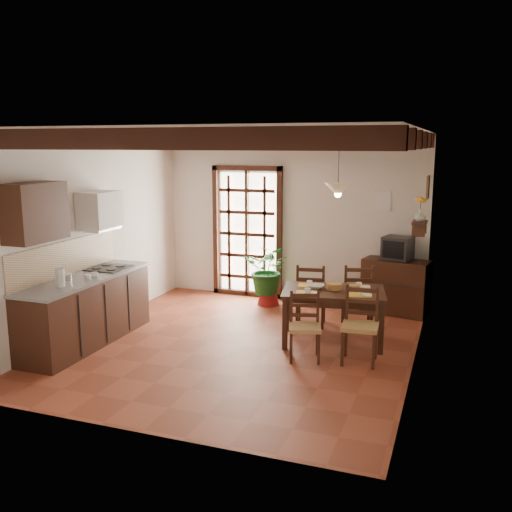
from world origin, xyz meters
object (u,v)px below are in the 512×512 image
at_px(dining_table, 334,297).
at_px(pendant_lamp, 338,188).
at_px(chair_far_left, 311,306).
at_px(sideboard, 396,287).
at_px(chair_near_right, 360,339).
at_px(crt_tv, 398,248).
at_px(kitchen_counter, 86,309).
at_px(potted_plant, 268,271).
at_px(chair_near_left, 305,339).
at_px(chair_far_right, 357,308).

height_order(dining_table, pendant_lamp, pendant_lamp).
distance_m(chair_far_left, sideboard, 1.54).
bearing_deg(dining_table, chair_far_left, 116.12).
xyz_separation_m(chair_near_right, crt_tv, (0.18, 2.27, 0.76)).
relative_size(dining_table, chair_far_left, 1.58).
xyz_separation_m(kitchen_counter, chair_far_left, (2.64, 1.76, -0.18)).
distance_m(crt_tv, potted_plant, 2.12).
bearing_deg(chair_near_left, sideboard, 53.73).
height_order(dining_table, chair_far_right, chair_far_right).
height_order(chair_near_left, chair_far_left, chair_far_left).
distance_m(chair_near_left, crt_tv, 2.66).
distance_m(chair_far_right, pendant_lamp, 1.90).
bearing_deg(crt_tv, sideboard, 104.53).
relative_size(chair_near_right, chair_far_left, 1.00).
bearing_deg(crt_tv, chair_far_left, -121.69).
bearing_deg(chair_far_left, chair_near_right, 117.83).
distance_m(kitchen_counter, chair_far_right, 3.81).
bearing_deg(chair_near_right, chair_far_left, 123.40).
relative_size(chair_near_left, sideboard, 0.83).
distance_m(chair_near_right, sideboard, 2.29).
bearing_deg(chair_near_right, chair_near_left, -172.65).
distance_m(dining_table, chair_far_right, 0.83).
height_order(chair_near_right, sideboard, chair_near_right).
bearing_deg(potted_plant, chair_far_left, -41.58).
xyz_separation_m(kitchen_counter, sideboard, (3.75, 2.83, -0.04)).
bearing_deg(pendant_lamp, potted_plant, 136.31).
bearing_deg(chair_far_left, crt_tv, -145.80).
relative_size(chair_far_left, potted_plant, 0.43).
xyz_separation_m(chair_far_left, pendant_lamp, (0.46, -0.51, 1.78)).
distance_m(dining_table, potted_plant, 2.02).
xyz_separation_m(chair_near_left, potted_plant, (-1.21, 2.18, 0.31)).
bearing_deg(sideboard, crt_tv, -78.80).
distance_m(chair_far_left, crt_tv, 1.71).
relative_size(kitchen_counter, crt_tv, 4.51).
bearing_deg(dining_table, kitchen_counter, -170.85).
relative_size(chair_far_right, pendant_lamp, 1.14).
xyz_separation_m(chair_far_left, chair_far_right, (0.66, 0.13, 0.01)).
xyz_separation_m(chair_far_left, potted_plant, (-0.95, 0.84, 0.28)).
height_order(chair_near_left, sideboard, sideboard).
xyz_separation_m(chair_near_left, chair_far_left, (-0.27, 1.35, 0.03)).
bearing_deg(potted_plant, pendant_lamp, -43.69).
bearing_deg(chair_far_right, pendant_lamp, 57.71).
xyz_separation_m(chair_near_left, crt_tv, (0.84, 2.40, 0.79)).
bearing_deg(chair_far_right, crt_tv, -130.79).
relative_size(chair_far_left, chair_far_right, 0.98).
bearing_deg(kitchen_counter, chair_far_right, 29.82).
xyz_separation_m(kitchen_counter, crt_tv, (3.75, 2.82, 0.58)).
distance_m(chair_far_right, sideboard, 1.04).
relative_size(dining_table, potted_plant, 0.67).
height_order(chair_near_left, chair_far_right, chair_far_right).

